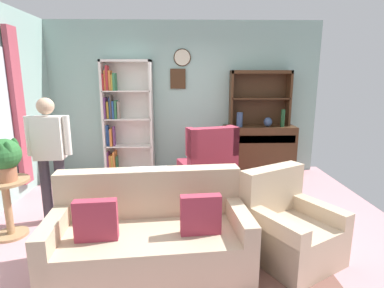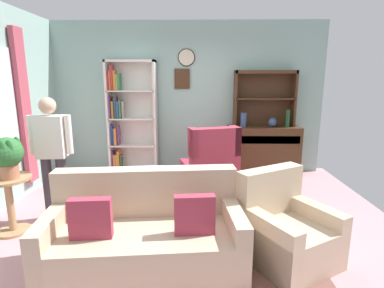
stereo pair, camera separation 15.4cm
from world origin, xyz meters
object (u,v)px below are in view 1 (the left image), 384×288
armchair_floral (289,230)px  book_stack (180,193)px  wingback_chair (208,166)px  person_reading (50,152)px  plant_stand (7,202)px  bookshelf (124,119)px  couch_floral (151,237)px  sideboard (259,148)px  sideboard_hutch (260,91)px  vase_tall (240,120)px  potted_plant_large (5,157)px  vase_round (268,122)px  bottle_wine (283,118)px  coffee_table (172,199)px

armchair_floral → book_stack: 1.28m
wingback_chair → person_reading: 2.35m
plant_stand → person_reading: 0.72m
bookshelf → couch_floral: 3.14m
wingback_chair → book_stack: 1.37m
armchair_floral → sideboard: bearing=82.9°
sideboard → wingback_chair: 1.27m
sideboard_hutch → couch_floral: size_ratio=0.59×
vase_tall → potted_plant_large: bearing=-143.4°
couch_floral → vase_round: bearing=56.7°
plant_stand → bottle_wine: bearing=29.5°
book_stack → sideboard_hutch: bearing=56.5°
vase_tall → couch_floral: 3.16m
bookshelf → armchair_floral: bearing=-52.2°
sideboard_hutch → vase_tall: size_ratio=4.20×
vase_tall → person_reading: 3.18m
couch_floral → plant_stand: 1.80m
couch_floral → vase_tall: bearing=64.7°
wingback_chair → plant_stand: bearing=-148.5°
sideboard_hutch → armchair_floral: size_ratio=1.05×
sideboard → plant_stand: (-3.39, -2.23, -0.09)m
bookshelf → sideboard_hutch: size_ratio=1.91×
coffee_table → bookshelf: bearing=114.6°
bookshelf → potted_plant_large: bookshelf is taller
vase_round → book_stack: bearing=-128.1°
sideboard_hutch → wingback_chair: bearing=-138.8°
plant_stand → potted_plant_large: potted_plant_large is taller
vase_tall → person_reading: person_reading is taller
vase_round → armchair_floral: 2.77m
wingback_chair → person_reading: size_ratio=0.67×
armchair_floral → person_reading: 2.87m
vase_round → bottle_wine: (0.26, -0.02, 0.07)m
bookshelf → coffee_table: bearing=-65.4°
vase_round → armchair_floral: vase_round is taller
vase_tall → potted_plant_large: 3.65m
person_reading → bottle_wine: bearing=27.6°
vase_round → plant_stand: 4.17m
vase_round → coffee_table: 2.65m
sideboard_hutch → coffee_table: bearing=-125.7°
vase_round → person_reading: person_reading is taller
couch_floral → plant_stand: couch_floral is taller
coffee_table → vase_round: bearing=49.6°
sideboard → potted_plant_large: size_ratio=2.75×
sideboard → couch_floral: sideboard is taller
couch_floral → potted_plant_large: (-1.62, 0.60, 0.64)m
sideboard_hutch → couch_floral: sideboard_hutch is taller
vase_round → couch_floral: 3.41m
potted_plant_large → person_reading: bearing=51.7°
vase_round → bottle_wine: 0.27m
sideboard → armchair_floral: (-0.34, -2.71, -0.22)m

